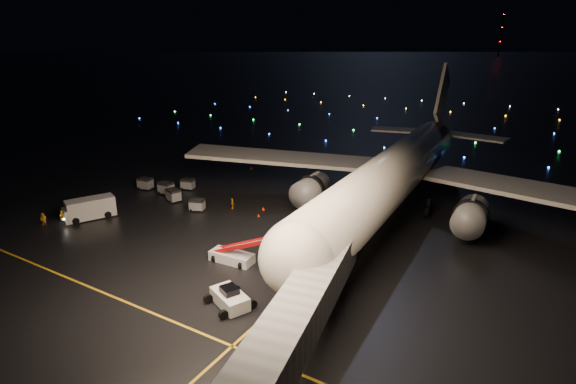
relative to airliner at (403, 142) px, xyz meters
The scene contains 21 objects.
ground 273.03m from the airliner, 92.77° to the left, with size 2000.00×2000.00×0.00m, color black.
lane_centre 15.66m from the airliner, 95.54° to the right, with size 0.25×80.00×0.02m, color gold.
lane_cross 42.70m from the airliner, 115.93° to the right, with size 60.00×0.25×0.02m, color gold.
airliner is the anchor object (origin of this frame).
pushback_tug 34.44m from the airliner, 98.38° to the right, with size 4.00×2.09×1.90m, color silver.
belt_loader 29.00m from the airliner, 110.92° to the right, with size 7.08×1.93×3.43m, color silver, non-canonical shape.
service_truck 43.37m from the airliner, 142.87° to the right, with size 2.41×7.63×2.81m, color silver.
crew_a 46.66m from the airliner, 141.03° to the right, with size 0.64×0.42×1.77m, color orange.
crew_b 48.74m from the airliner, 140.40° to the right, with size 0.84×0.65×1.72m, color orange.
crew_c 25.34m from the airliner, 146.56° to the right, with size 0.91×0.38×1.56m, color orange.
safety_cone_0 22.31m from the airliner, 137.36° to the right, with size 0.40×0.40×0.45m, color red.
safety_cone_1 13.59m from the airliner, 134.09° to the right, with size 0.47×0.47×0.53m, color red.
safety_cone_2 21.51m from the airliner, 144.27° to the right, with size 0.41×0.41×0.47m, color red.
safety_cone_3 31.41m from the airliner, behind, with size 0.45×0.45×0.51m, color red.
radio_mast 716.65m from the airliner, 95.87° to the left, with size 1.80×1.80×64.00m, color black.
taxiway_lights 80.18m from the airliner, 99.55° to the left, with size 164.00×92.00×0.36m, color black, non-canonical shape.
baggage_cart_0 34.10m from the airliner, 152.79° to the right, with size 2.17×1.52×1.84m, color gray.
baggage_cart_1 29.97m from the airliner, 145.43° to the right, with size 1.96×1.37×1.67m, color gray.
baggage_cart_2 36.32m from the airliner, 157.97° to the right, with size 2.21×1.54×1.87m, color gray.
baggage_cart_3 40.56m from the airliner, 160.60° to the right, with size 2.15×1.51×1.83m, color gray.
baggage_cart_4 34.04m from the airliner, 162.78° to the right, with size 1.97×1.38×1.68m, color gray.
Camera 1 is at (30.84, -33.01, 22.67)m, focal length 28.00 mm.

